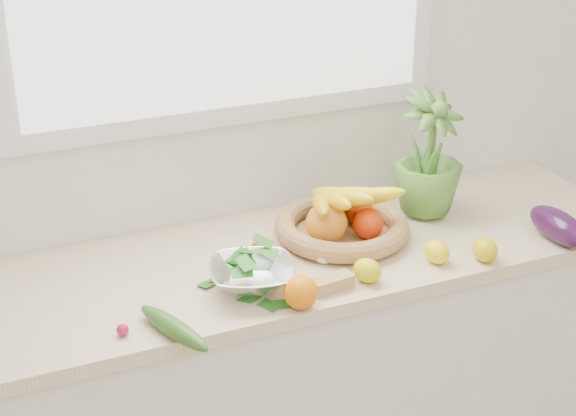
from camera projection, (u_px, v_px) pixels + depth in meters
name	position (u px, v px, depth m)	size (l,w,h in m)	color
back_wall	(228.00, 72.00, 2.52)	(4.50, 0.02, 2.70)	white
counter_cabinet	(270.00, 394.00, 2.66)	(2.20, 0.58, 0.86)	silver
countertop	(269.00, 263.00, 2.47)	(2.24, 0.62, 0.04)	beige
orange_loose	(301.00, 292.00, 2.20)	(0.09, 0.09, 0.09)	orange
lemon_a	(437.00, 252.00, 2.42)	(0.06, 0.08, 0.06)	yellow
lemon_b	(485.00, 250.00, 2.43)	(0.07, 0.08, 0.07)	gold
lemon_c	(367.00, 271.00, 2.32)	(0.06, 0.08, 0.06)	yellow
apple	(262.00, 252.00, 2.41)	(0.07, 0.07, 0.07)	red
ginger	(332.00, 283.00, 2.29)	(0.12, 0.05, 0.04)	tan
garlic_a	(314.00, 247.00, 2.47)	(0.05, 0.05, 0.04)	silver
garlic_b	(393.00, 216.00, 2.64)	(0.06, 0.06, 0.05)	white
garlic_c	(324.00, 255.00, 2.42)	(0.06, 0.06, 0.05)	beige
eggplant	(558.00, 226.00, 2.53)	(0.09, 0.23, 0.09)	#2E0D32
cucumber	(173.00, 328.00, 2.09)	(0.05, 0.26, 0.05)	#2F5B1A
radish	(123.00, 330.00, 2.10)	(0.03, 0.03, 0.03)	#BB1739
potted_herb	(429.00, 153.00, 2.63)	(0.21, 0.21, 0.37)	#4F8731
fruit_basket	(341.00, 220.00, 2.55)	(0.49, 0.49, 0.19)	tan
colander_with_spinach	(252.00, 270.00, 2.27)	(0.28, 0.28, 0.12)	silver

